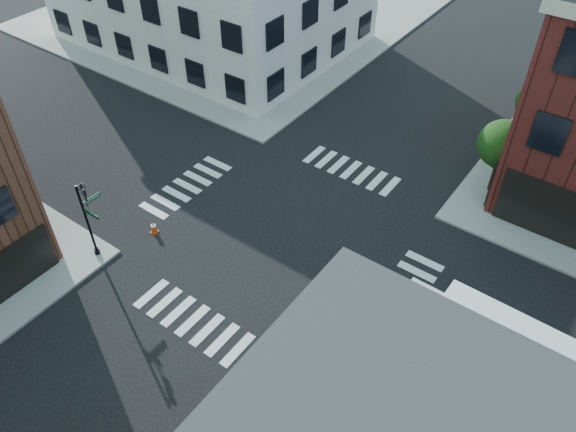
{
  "coord_description": "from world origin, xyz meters",
  "views": [
    {
      "loc": [
        12.86,
        -17.22,
        20.92
      ],
      "look_at": [
        0.96,
        -0.85,
        2.5
      ],
      "focal_mm": 35.0,
      "sensor_mm": 36.0,
      "label": 1
    }
  ],
  "objects": [
    {
      "name": "signal_pole",
      "position": [
        -6.72,
        -6.68,
        2.86
      ],
      "size": [
        1.29,
        1.24,
        4.6
      ],
      "color": "black",
      "rests_on": "ground"
    },
    {
      "name": "box_truck",
      "position": [
        11.33,
        -1.82,
        1.71
      ],
      "size": [
        7.33,
        2.37,
        3.29
      ],
      "rotation": [
        0.0,
        0.0,
        -0.02
      ],
      "color": "white",
      "rests_on": "ground"
    },
    {
      "name": "tree_far",
      "position": [
        7.56,
        15.98,
        2.87
      ],
      "size": [
        2.43,
        2.43,
        4.07
      ],
      "color": "black",
      "rests_on": "ground"
    },
    {
      "name": "sidewalk_nw",
      "position": [
        -21.0,
        21.0,
        0.07
      ],
      "size": [
        30.0,
        30.0,
        0.15
      ],
      "primitive_type": "cube",
      "color": "gray",
      "rests_on": "ground"
    },
    {
      "name": "tree_near",
      "position": [
        7.56,
        9.98,
        3.16
      ],
      "size": [
        2.69,
        2.69,
        4.49
      ],
      "color": "black",
      "rests_on": "ground"
    },
    {
      "name": "traffic_cone",
      "position": [
        -5.7,
        -3.88,
        0.34
      ],
      "size": [
        0.44,
        0.44,
        0.71
      ],
      "rotation": [
        0.0,
        0.0,
        0.14
      ],
      "color": "#D33B09",
      "rests_on": "ground"
    },
    {
      "name": "ground",
      "position": [
        0.0,
        0.0,
        0.0
      ],
      "size": [
        120.0,
        120.0,
        0.0
      ],
      "primitive_type": "plane",
      "color": "black",
      "rests_on": "ground"
    }
  ]
}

